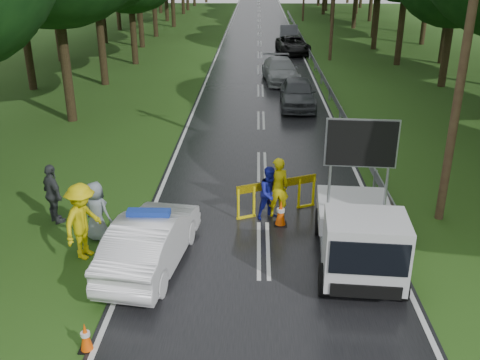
{
  "coord_description": "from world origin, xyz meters",
  "views": [
    {
      "loc": [
        -0.24,
        -12.29,
        7.15
      ],
      "look_at": [
        -0.67,
        1.63,
        1.3
      ],
      "focal_mm": 40.0,
      "sensor_mm": 36.0,
      "label": 1
    }
  ],
  "objects_px": {
    "officer": "(277,188)",
    "civilian": "(270,193)",
    "barrier": "(277,188)",
    "police_sedan": "(151,241)",
    "queue_car_first": "(298,93)",
    "work_truck": "(359,234)",
    "queue_car_second": "(281,70)",
    "queue_car_third": "(293,45)",
    "queue_car_fourth": "(289,34)"
  },
  "relations": [
    {
      "from": "work_truck",
      "to": "queue_car_second",
      "type": "xyz_separation_m",
      "value": [
        -1.08,
        21.24,
        -0.23
      ]
    },
    {
      "from": "police_sedan",
      "to": "queue_car_second",
      "type": "relative_size",
      "value": 0.9
    },
    {
      "from": "queue_car_third",
      "to": "queue_car_first",
      "type": "bearing_deg",
      "value": -99.11
    },
    {
      "from": "officer",
      "to": "queue_car_fourth",
      "type": "xyz_separation_m",
      "value": [
        2.19,
        34.97,
        -0.19
      ]
    },
    {
      "from": "barrier",
      "to": "civilian",
      "type": "distance_m",
      "value": 0.4
    },
    {
      "from": "queue_car_first",
      "to": "queue_car_fourth",
      "type": "height_order",
      "value": "queue_car_first"
    },
    {
      "from": "police_sedan",
      "to": "civilian",
      "type": "distance_m",
      "value": 4.05
    },
    {
      "from": "work_truck",
      "to": "officer",
      "type": "bearing_deg",
      "value": 128.26
    },
    {
      "from": "officer",
      "to": "queue_car_second",
      "type": "distance_m",
      "value": 18.47
    },
    {
      "from": "civilian",
      "to": "queue_car_first",
      "type": "relative_size",
      "value": 0.37
    },
    {
      "from": "queue_car_second",
      "to": "civilian",
      "type": "bearing_deg",
      "value": -98.74
    },
    {
      "from": "barrier",
      "to": "queue_car_third",
      "type": "bearing_deg",
      "value": 61.63
    },
    {
      "from": "police_sedan",
      "to": "barrier",
      "type": "xyz_separation_m",
      "value": [
        3.2,
        3.07,
        0.11
      ]
    },
    {
      "from": "police_sedan",
      "to": "barrier",
      "type": "relative_size",
      "value": 1.83
    },
    {
      "from": "civilian",
      "to": "queue_car_first",
      "type": "distance_m",
      "value": 12.67
    },
    {
      "from": "queue_car_second",
      "to": "queue_car_third",
      "type": "relative_size",
      "value": 1.0
    },
    {
      "from": "barrier",
      "to": "queue_car_third",
      "type": "height_order",
      "value": "queue_car_third"
    },
    {
      "from": "officer",
      "to": "queue_car_fourth",
      "type": "distance_m",
      "value": 35.03
    },
    {
      "from": "police_sedan",
      "to": "queue_car_third",
      "type": "bearing_deg",
      "value": -91.46
    },
    {
      "from": "barrier",
      "to": "police_sedan",
      "type": "bearing_deg",
      "value": -160.14
    },
    {
      "from": "officer",
      "to": "queue_car_third",
      "type": "relative_size",
      "value": 0.38
    },
    {
      "from": "queue_car_third",
      "to": "queue_car_fourth",
      "type": "height_order",
      "value": "queue_car_fourth"
    },
    {
      "from": "barrier",
      "to": "officer",
      "type": "distance_m",
      "value": 0.24
    },
    {
      "from": "police_sedan",
      "to": "queue_car_third",
      "type": "xyz_separation_m",
      "value": [
        5.39,
        31.63,
        -0.02
      ]
    },
    {
      "from": "police_sedan",
      "to": "work_truck",
      "type": "height_order",
      "value": "work_truck"
    },
    {
      "from": "officer",
      "to": "queue_car_first",
      "type": "relative_size",
      "value": 0.42
    },
    {
      "from": "queue_car_first",
      "to": "barrier",
      "type": "bearing_deg",
      "value": -95.8
    },
    {
      "from": "queue_car_second",
      "to": "queue_car_first",
      "type": "bearing_deg",
      "value": -89.58
    },
    {
      "from": "police_sedan",
      "to": "officer",
      "type": "relative_size",
      "value": 2.37
    },
    {
      "from": "officer",
      "to": "civilian",
      "type": "xyz_separation_m",
      "value": [
        -0.21,
        -0.13,
        -0.12
      ]
    },
    {
      "from": "barrier",
      "to": "civilian",
      "type": "xyz_separation_m",
      "value": [
        -0.21,
        -0.34,
        -0.01
      ]
    },
    {
      "from": "police_sedan",
      "to": "queue_car_second",
      "type": "distance_m",
      "value": 21.69
    },
    {
      "from": "police_sedan",
      "to": "work_truck",
      "type": "distance_m",
      "value": 5.09
    },
    {
      "from": "officer",
      "to": "queue_car_third",
      "type": "bearing_deg",
      "value": -104.58
    },
    {
      "from": "civilian",
      "to": "queue_car_first",
      "type": "height_order",
      "value": "civilian"
    },
    {
      "from": "queue_car_fourth",
      "to": "queue_car_first",
      "type": "bearing_deg",
      "value": -89.94
    },
    {
      "from": "queue_car_first",
      "to": "queue_car_second",
      "type": "relative_size",
      "value": 0.9
    },
    {
      "from": "civilian",
      "to": "queue_car_third",
      "type": "xyz_separation_m",
      "value": [
        2.4,
        28.9,
        -0.13
      ]
    },
    {
      "from": "work_truck",
      "to": "queue_car_third",
      "type": "distance_m",
      "value": 31.56
    },
    {
      "from": "police_sedan",
      "to": "queue_car_first",
      "type": "distance_m",
      "value": 15.99
    },
    {
      "from": "police_sedan",
      "to": "barrier",
      "type": "distance_m",
      "value": 4.44
    },
    {
      "from": "civilian",
      "to": "queue_car_fourth",
      "type": "relative_size",
      "value": 0.36
    },
    {
      "from": "civilian",
      "to": "queue_car_second",
      "type": "height_order",
      "value": "civilian"
    },
    {
      "from": "civilian",
      "to": "queue_car_first",
      "type": "bearing_deg",
      "value": 54.52
    },
    {
      "from": "barrier",
      "to": "officer",
      "type": "height_order",
      "value": "officer"
    },
    {
      "from": "queue_car_second",
      "to": "queue_car_fourth",
      "type": "xyz_separation_m",
      "value": [
        1.37,
        16.52,
        0.03
      ]
    },
    {
      "from": "civilian",
      "to": "queue_car_second",
      "type": "xyz_separation_m",
      "value": [
        1.02,
        18.58,
        -0.1
      ]
    },
    {
      "from": "queue_car_second",
      "to": "queue_car_third",
      "type": "height_order",
      "value": "queue_car_second"
    },
    {
      "from": "barrier",
      "to": "civilian",
      "type": "relative_size",
      "value": 1.49
    },
    {
      "from": "civilian",
      "to": "queue_car_fourth",
      "type": "distance_m",
      "value": 35.18
    }
  ]
}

